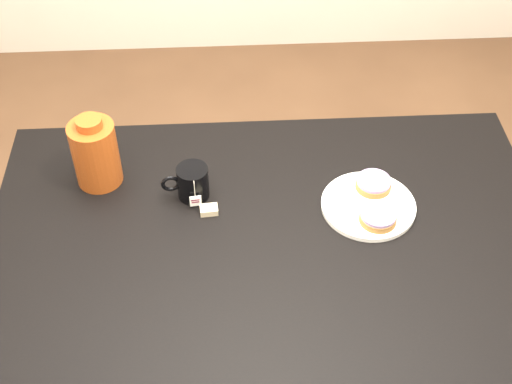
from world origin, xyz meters
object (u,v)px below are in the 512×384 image
table (270,258)px  teabag_pouch (209,210)px  bagel_package (95,153)px  bagel_back (373,184)px  plate (368,205)px  bagel_front (378,217)px  mug (192,182)px

table → teabag_pouch: bearing=149.4°
table → bagel_package: 0.52m
bagel_package → bagel_back: bearing=-6.7°
plate → table: bearing=-161.9°
bagel_front → teabag_pouch: (-0.42, 0.06, -0.02)m
bagel_back → table: bearing=-152.7°
bagel_front → plate: bearing=101.8°
plate → teabag_pouch: same height
mug → bagel_package: (-0.25, 0.07, 0.05)m
table → teabag_pouch: (-0.15, 0.09, 0.09)m
bagel_package → bagel_front: bearing=-16.0°
bagel_package → mug: bearing=-16.6°
table → bagel_front: bearing=5.3°
mug → teabag_pouch: bearing=-64.6°
plate → bagel_back: size_ratio=1.91×
table → bagel_package: bagel_package is taller
teabag_pouch → bagel_package: 0.33m
teabag_pouch → plate: bearing=-0.7°
bagel_package → plate: bearing=-11.7°
mug → bagel_package: bagel_package is taller
plate → mug: size_ratio=1.89×
plate → bagel_front: size_ratio=2.16×
plate → bagel_package: bagel_package is taller
teabag_pouch → table: bearing=-30.6°
table → mug: 0.28m
bagel_back → bagel_front: (-0.01, -0.12, 0.00)m
table → bagel_front: bagel_front is taller
plate → teabag_pouch: (-0.41, 0.00, -0.00)m
plate → teabag_pouch: 0.41m
bagel_back → bagel_package: 0.73m
bagel_back → plate: bearing=-109.7°
table → mug: mug is taller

